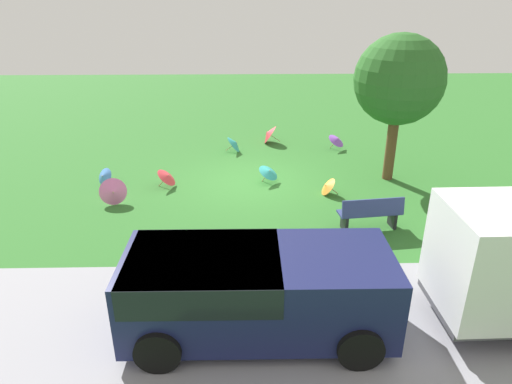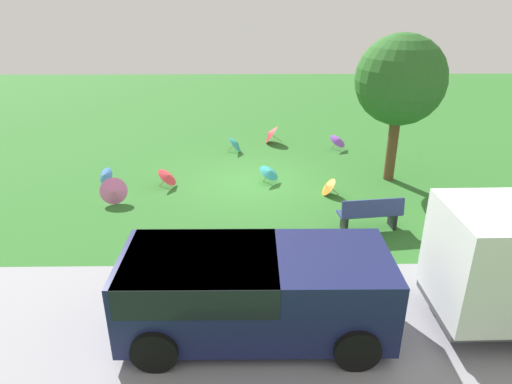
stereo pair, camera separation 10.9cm
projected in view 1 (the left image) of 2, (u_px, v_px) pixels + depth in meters
The scene contains 13 objects.
ground at pixel (252, 182), 14.60m from camera, with size 40.00×40.00×0.00m, color #2D6B28.
road_strip at pixel (258, 322), 8.47m from camera, with size 40.00×3.84×0.01m, color gray.
van_dark at pixel (249, 287), 7.96m from camera, with size 4.61×2.14×1.53m.
park_bench at pixel (371, 213), 11.56m from camera, with size 1.65×0.67×0.90m.
shade_tree at pixel (399, 80), 13.63m from camera, with size 2.69×2.69×4.50m.
parasol_red_0 at pixel (268, 134), 18.14m from camera, with size 0.82×0.88×0.77m.
parasol_red_1 at pixel (167, 176), 14.12m from camera, with size 0.66×0.74×0.61m.
parasol_orange_1 at pixel (327, 186), 13.65m from camera, with size 0.58×0.62×0.53m.
parasol_teal_0 at pixel (235, 143), 17.19m from camera, with size 0.64×0.70×0.64m.
parasol_teal_1 at pixel (269, 172), 14.41m from camera, with size 0.85×0.87×0.59m.
parasol_blue_0 at pixel (104, 176), 14.32m from camera, with size 0.68×0.65×0.55m.
parasol_purple_1 at pixel (337, 140), 17.39m from camera, with size 0.88×0.89×0.63m.
parasol_pink_1 at pixel (113, 192), 12.94m from camera, with size 0.84×0.77×0.78m.
Camera 1 is at (0.20, 13.46, 5.65)m, focal length 32.28 mm.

